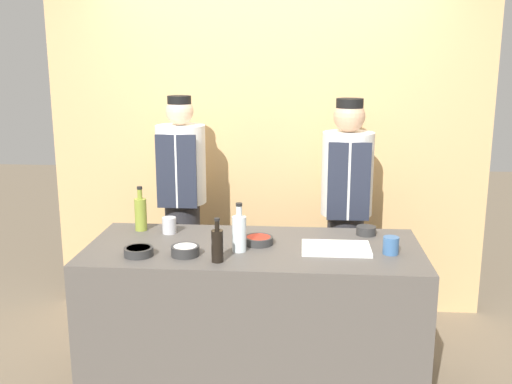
# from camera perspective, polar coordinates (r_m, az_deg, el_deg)

# --- Properties ---
(cabinet_wall) EXTENTS (3.27, 0.18, 2.40)m
(cabinet_wall) POSITION_cam_1_polar(r_m,az_deg,el_deg) (4.57, 1.09, 3.54)
(cabinet_wall) COLOR tan
(cabinet_wall) RESTS_ON ground_plane
(counter) EXTENTS (1.91, 0.82, 0.88)m
(counter) POSITION_cam_1_polar(r_m,az_deg,el_deg) (3.59, -0.21, -11.89)
(counter) COLOR #514C47
(counter) RESTS_ON ground_plane
(sauce_bowl_yellow) EXTENTS (0.16, 0.16, 0.05)m
(sauce_bowl_yellow) POSITION_cam_1_polar(r_m,az_deg,el_deg) (3.33, -11.12, -5.54)
(sauce_bowl_yellow) COLOR #2D2D2D
(sauce_bowl_yellow) RESTS_ON counter
(sauce_bowl_red) EXTENTS (0.17, 0.17, 0.04)m
(sauce_bowl_red) POSITION_cam_1_polar(r_m,az_deg,el_deg) (3.46, 0.25, -4.60)
(sauce_bowl_red) COLOR #2D2D2D
(sauce_bowl_red) RESTS_ON counter
(sauce_bowl_white) EXTENTS (0.15, 0.15, 0.05)m
(sauce_bowl_white) POSITION_cam_1_polar(r_m,az_deg,el_deg) (3.29, -6.75, -5.53)
(sauce_bowl_white) COLOR #2D2D2D
(sauce_bowl_white) RESTS_ON counter
(sauce_bowl_purple) EXTENTS (0.12, 0.12, 0.05)m
(sauce_bowl_purple) POSITION_cam_1_polar(r_m,az_deg,el_deg) (3.69, 10.44, -3.59)
(sauce_bowl_purple) COLOR #2D2D2D
(sauce_bowl_purple) RESTS_ON counter
(cutting_board) EXTENTS (0.38, 0.26, 0.02)m
(cutting_board) POSITION_cam_1_polar(r_m,az_deg,el_deg) (3.39, 7.63, -5.33)
(cutting_board) COLOR white
(cutting_board) RESTS_ON counter
(bottle_clear) EXTENTS (0.08, 0.08, 0.28)m
(bottle_clear) POSITION_cam_1_polar(r_m,az_deg,el_deg) (3.32, -1.61, -3.87)
(bottle_clear) COLOR silver
(bottle_clear) RESTS_ON counter
(bottle_soy) EXTENTS (0.06, 0.06, 0.24)m
(bottle_soy) POSITION_cam_1_polar(r_m,az_deg,el_deg) (3.16, -3.71, -5.04)
(bottle_soy) COLOR black
(bottle_soy) RESTS_ON counter
(bottle_oil) EXTENTS (0.07, 0.07, 0.28)m
(bottle_oil) POSITION_cam_1_polar(r_m,az_deg,el_deg) (3.77, -10.93, -1.99)
(bottle_oil) COLOR olive
(bottle_oil) RESTS_ON counter
(cup_steel) EXTENTS (0.08, 0.08, 0.10)m
(cup_steel) POSITION_cam_1_polar(r_m,az_deg,el_deg) (3.69, -8.26, -3.16)
(cup_steel) COLOR #B7B7BC
(cup_steel) RESTS_ON counter
(cup_blue) EXTENTS (0.09, 0.09, 0.10)m
(cup_blue) POSITION_cam_1_polar(r_m,az_deg,el_deg) (3.37, 12.72, -4.99)
(cup_blue) COLOR #386093
(cup_blue) RESTS_ON counter
(chef_left) EXTENTS (0.34, 0.34, 1.68)m
(chef_left) POSITION_cam_1_polar(r_m,az_deg,el_deg) (4.27, -7.05, -1.23)
(chef_left) COLOR #28282D
(chef_left) RESTS_ON ground_plane
(chef_right) EXTENTS (0.35, 0.35, 1.66)m
(chef_right) POSITION_cam_1_polar(r_m,az_deg,el_deg) (4.19, 8.58, -1.60)
(chef_right) COLOR #28282D
(chef_right) RESTS_ON ground_plane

